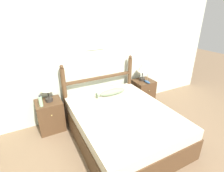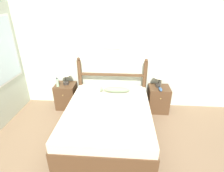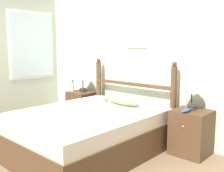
# 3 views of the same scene
# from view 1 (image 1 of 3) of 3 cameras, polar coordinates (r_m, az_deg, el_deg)

# --- Properties ---
(ground_plane) EXTENTS (16.00, 16.00, 0.00)m
(ground_plane) POSITION_cam_1_polar(r_m,az_deg,el_deg) (2.98, 8.37, -23.11)
(ground_plane) COLOR #7A6047
(wall_back) EXTENTS (6.40, 0.08, 2.55)m
(wall_back) POSITION_cam_1_polar(r_m,az_deg,el_deg) (3.66, -6.47, 9.78)
(wall_back) COLOR beige
(wall_back) RESTS_ON ground_plane
(bed) EXTENTS (1.60, 2.02, 0.56)m
(bed) POSITION_cam_1_polar(r_m,az_deg,el_deg) (3.19, 3.46, -12.39)
(bed) COLOR #4C331E
(bed) RESTS_ON ground_plane
(headboard) EXTENTS (1.60, 0.09, 1.23)m
(headboard) POSITION_cam_1_polar(r_m,az_deg,el_deg) (3.75, -4.01, 0.05)
(headboard) COLOR #4C331E
(headboard) RESTS_ON ground_plane
(nightstand_left) EXTENTS (0.46, 0.45, 0.60)m
(nightstand_left) POSITION_cam_1_polar(r_m,az_deg,el_deg) (3.58, -19.47, -9.03)
(nightstand_left) COLOR #4C331E
(nightstand_left) RESTS_ON ground_plane
(nightstand_right) EXTENTS (0.46, 0.45, 0.60)m
(nightstand_right) POSITION_cam_1_polar(r_m,az_deg,el_deg) (4.33, 10.04, -1.95)
(nightstand_right) COLOR #4C331E
(nightstand_right) RESTS_ON ground_plane
(table_lamp_left) EXTENTS (0.26, 0.26, 0.42)m
(table_lamp_left) POSITION_cam_1_polar(r_m,az_deg,el_deg) (3.31, -20.51, -0.00)
(table_lamp_left) COLOR #2D2823
(table_lamp_left) RESTS_ON nightstand_left
(table_lamp_right) EXTENTS (0.26, 0.26, 0.42)m
(table_lamp_right) POSITION_cam_1_polar(r_m,az_deg,el_deg) (4.11, 10.08, 5.76)
(table_lamp_right) COLOR #2D2823
(table_lamp_right) RESTS_ON nightstand_right
(bottle) EXTENTS (0.06, 0.06, 0.22)m
(bottle) POSITION_cam_1_polar(r_m,az_deg,el_deg) (3.28, -22.30, -4.59)
(bottle) COLOR #99C699
(bottle) RESTS_ON nightstand_left
(model_boat) EXTENTS (0.07, 0.21, 0.21)m
(model_boat) POSITION_cam_1_polar(r_m,az_deg,el_deg) (4.09, 11.38, 1.40)
(model_boat) COLOR #335684
(model_boat) RESTS_ON nightstand_right
(fish_pillow) EXTENTS (0.64, 0.14, 0.13)m
(fish_pillow) POSITION_cam_1_polar(r_m,az_deg,el_deg) (3.51, -0.19, -2.05)
(fish_pillow) COLOR gray
(fish_pillow) RESTS_ON bed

